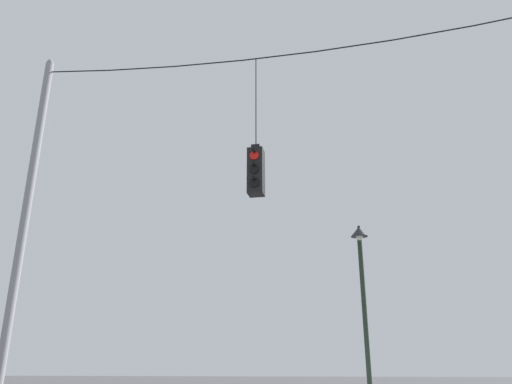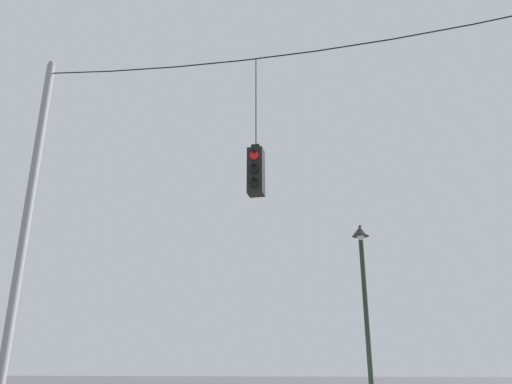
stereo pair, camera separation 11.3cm
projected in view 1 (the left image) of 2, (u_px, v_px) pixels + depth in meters
utility_pole_left at (23, 228)px, 11.59m from camera, size 0.20×0.20×9.15m
span_wire at (279, 52)px, 11.77m from camera, size 12.17×0.03×0.39m
traffic_light_near_left_pole at (256, 170)px, 10.87m from camera, size 0.34×0.46×3.43m
street_lamp at (363, 284)px, 12.43m from camera, size 0.43×0.74×4.93m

